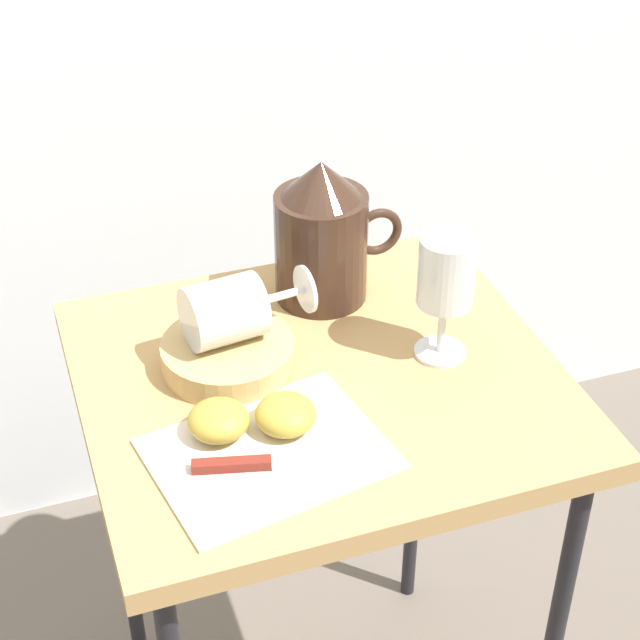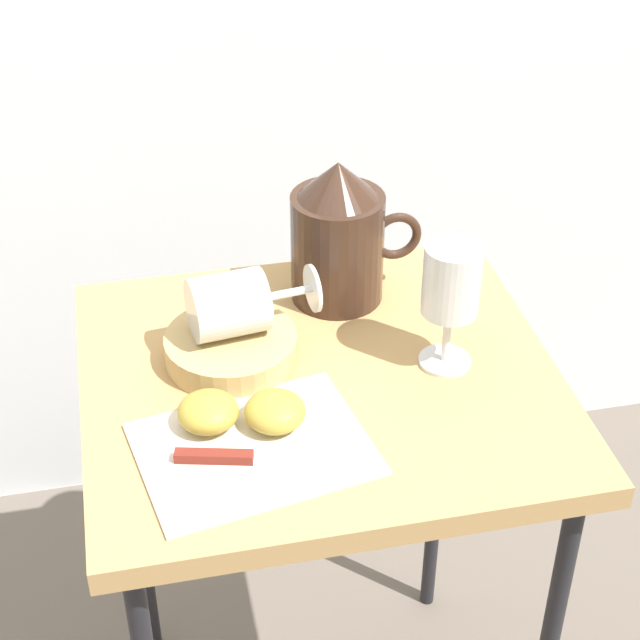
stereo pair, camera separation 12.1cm
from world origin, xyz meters
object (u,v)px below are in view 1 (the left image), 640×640
Objects in this scene: table at (320,419)px; wine_glass_upright at (446,278)px; knife at (263,464)px; basket_tray at (228,355)px; pitcher at (322,243)px; apple_half_left at (219,420)px; wine_glass_tipped_near at (227,311)px; apple_half_right at (286,414)px.

wine_glass_upright is (0.15, -0.01, 0.18)m from table.
knife reaches higher than table.
pitcher reaches higher than basket_tray.
apple_half_left is (-0.20, -0.23, -0.06)m from pitcher.
apple_half_left is (-0.05, -0.13, -0.05)m from wine_glass_tipped_near.
pitcher is at bearing 34.98° from basket_tray.
knife is (-0.02, -0.20, -0.07)m from wine_glass_tipped_near.
wine_glass_upright reaches higher than apple_half_left.
pitcher is 0.28m from apple_half_right.
wine_glass_tipped_near reaches higher than apple_half_right.
apple_half_left is (-0.04, -0.12, 0.01)m from basket_tray.
wine_glass_tipped_near is 0.21m from knife.
table is at bearing 176.73° from wine_glass_upright.
apple_half_left reaches higher than basket_tray.
apple_half_right reaches higher than table.
basket_tray is (-0.10, 0.05, 0.09)m from table.
wine_glass_tipped_near reaches higher than knife.
basket_tray is 0.13m from apple_half_left.
basket_tray is 0.20m from pitcher.
table is 0.14m from apple_half_right.
basket_tray reaches higher than table.
pitcher is 1.19× the size of wine_glass_upright.
wine_glass_upright is at bearing -61.02° from pitcher.
basket_tray is 0.19m from knife.
pitcher reaches higher than apple_half_left.
table is 4.49× the size of wine_glass_tipped_near.
knife is at bearing -119.71° from pitcher.
apple_half_right is (0.03, -0.13, 0.01)m from basket_tray.
pitcher reaches higher than wine_glass_upright.
apple_half_right is at bearing -79.84° from wine_glass_tipped_near.
table is 3.70× the size of pitcher.
table is at bearing 50.22° from apple_half_right.
knife is at bearing -154.36° from wine_glass_upright.
wine_glass_tipped_near is at bearing 85.25° from knife.
wine_glass_upright is 0.31m from knife.
apple_half_left is at bearing -110.02° from wine_glass_tipped_near.
wine_glass_tipped_near is at bearing 147.05° from table.
wine_glass_upright is at bearing 11.34° from apple_half_left.
pitcher is (0.06, 0.16, 0.15)m from table.
pitcher is 1.21× the size of wine_glass_tipped_near.
basket_tray is at bearing -145.02° from pitcher.
wine_glass_tipped_near is 0.75× the size of knife.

